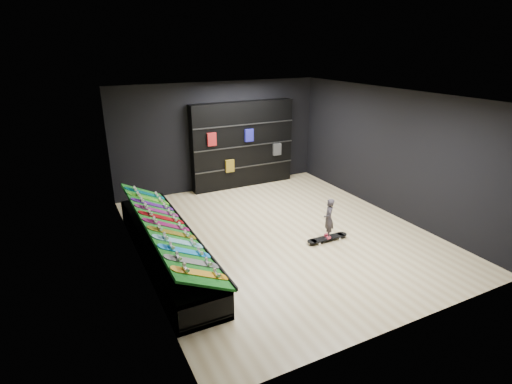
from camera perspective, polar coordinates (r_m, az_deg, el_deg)
name	(u,v)px	position (r m, az deg, el deg)	size (l,w,h in m)	color
floor	(280,233)	(8.91, 3.47, -5.93)	(6.00, 7.00, 0.01)	beige
ceiling	(283,95)	(8.04, 3.94, 13.59)	(6.00, 7.00, 0.01)	white
wall_back	(219,136)	(11.41, -5.27, 7.95)	(6.00, 0.02, 3.00)	black
wall_front	(412,237)	(5.82, 21.37, -5.99)	(6.00, 0.02, 3.00)	black
wall_left	(135,191)	(7.38, -16.89, 0.10)	(0.02, 7.00, 3.00)	black
wall_right	(390,152)	(10.16, 18.54, 5.40)	(0.02, 7.00, 3.00)	black
display_rack	(166,248)	(7.95, -12.76, -7.86)	(0.90, 4.50, 0.50)	black
turf_ramp	(166,226)	(7.76, -12.67, -4.79)	(1.00, 4.50, 0.04)	#0E5A14
back_shelving	(243,145)	(11.55, -1.92, 6.77)	(3.06, 0.36, 2.45)	black
floor_skateboard	(327,239)	(8.69, 10.14, -6.64)	(0.98, 0.22, 0.09)	black
child	(328,226)	(8.55, 10.27, -4.81)	(0.20, 0.14, 0.52)	black
display_board_0	(200,273)	(6.13, -7.94, -11.41)	(0.98, 0.22, 0.09)	orange
display_board_1	(192,262)	(6.44, -9.07, -9.78)	(0.98, 0.22, 0.09)	black
display_board_2	(185,251)	(6.76, -10.09, -8.30)	(0.98, 0.22, 0.09)	blue
display_board_3	(179,241)	(7.09, -11.01, -6.95)	(0.98, 0.22, 0.09)	#0CB2E5
display_board_4	(173,233)	(7.42, -11.84, -5.72)	(0.98, 0.22, 0.09)	yellow
display_board_5	(167,225)	(7.75, -12.60, -4.59)	(0.98, 0.22, 0.09)	#E5198C
display_board_6	(162,217)	(8.09, -13.29, -3.55)	(0.98, 0.22, 0.09)	red
display_board_7	(157,211)	(8.43, -13.92, -2.60)	(0.98, 0.22, 0.09)	#2626BF
display_board_8	(153,204)	(8.78, -14.51, -1.72)	(0.98, 0.22, 0.09)	purple
display_board_9	(149,199)	(9.13, -15.05, -0.91)	(0.98, 0.22, 0.09)	green
display_board_10	(145,193)	(9.48, -15.54, -0.16)	(0.98, 0.22, 0.09)	#0C8C99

